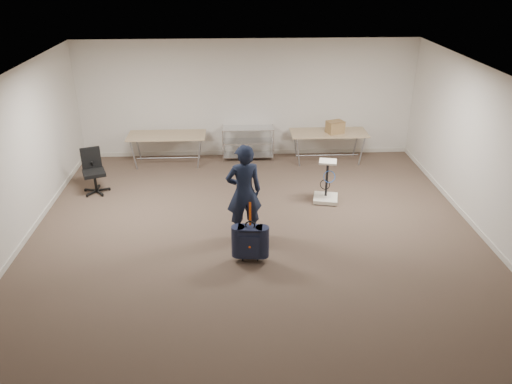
{
  "coord_description": "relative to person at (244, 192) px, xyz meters",
  "views": [
    {
      "loc": [
        -0.35,
        -7.17,
        4.5
      ],
      "look_at": [
        0.01,
        0.3,
        0.94
      ],
      "focal_mm": 35.0,
      "sensor_mm": 36.0,
      "label": 1
    }
  ],
  "objects": [
    {
      "name": "ground",
      "position": [
        0.19,
        -0.5,
        -0.85
      ],
      "size": [
        9.0,
        9.0,
        0.0
      ],
      "primitive_type": "plane",
      "color": "#4A392C",
      "rests_on": "ground"
    },
    {
      "name": "room_shell",
      "position": [
        0.19,
        0.88,
        -0.8
      ],
      "size": [
        8.0,
        9.0,
        9.0
      ],
      "color": "silver",
      "rests_on": "ground"
    },
    {
      "name": "folding_table_left",
      "position": [
        -1.71,
        3.45,
        -0.18
      ],
      "size": [
        1.8,
        0.75,
        0.73
      ],
      "color": "#A38164",
      "rests_on": "ground"
    },
    {
      "name": "folding_table_right",
      "position": [
        2.09,
        3.45,
        -0.18
      ],
      "size": [
        1.8,
        0.75,
        0.73
      ],
      "color": "#A38164",
      "rests_on": "ground"
    },
    {
      "name": "wire_shelf",
      "position": [
        0.19,
        3.7,
        -0.41
      ],
      "size": [
        1.22,
        0.47,
        0.8
      ],
      "color": "silver",
      "rests_on": "ground"
    },
    {
      "name": "person",
      "position": [
        0.0,
        0.0,
        0.0
      ],
      "size": [
        0.69,
        0.52,
        1.71
      ],
      "primitive_type": "imported",
      "rotation": [
        0.0,
        0.0,
        3.33
      ],
      "color": "black",
      "rests_on": "ground"
    },
    {
      "name": "suitcase",
      "position": [
        0.07,
        -0.82,
        -0.49
      ],
      "size": [
        0.41,
        0.26,
        1.06
      ],
      "color": "black",
      "rests_on": "ground"
    },
    {
      "name": "office_chair",
      "position": [
        -3.06,
        1.97,
        -0.57
      ],
      "size": [
        0.56,
        0.57,
        0.93
      ],
      "color": "black",
      "rests_on": "ground"
    },
    {
      "name": "equipment_cart",
      "position": [
        1.68,
        1.3,
        -0.63
      ],
      "size": [
        0.56,
        0.56,
        0.87
      ],
      "color": "beige",
      "rests_on": "ground"
    },
    {
      "name": "cardboard_box",
      "position": [
        2.22,
        3.39,
        0.02
      ],
      "size": [
        0.45,
        0.39,
        0.28
      ],
      "primitive_type": "cube",
      "rotation": [
        0.0,
        0.0,
        0.33
      ],
      "color": "#977046",
      "rests_on": "folding_table_right"
    }
  ]
}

